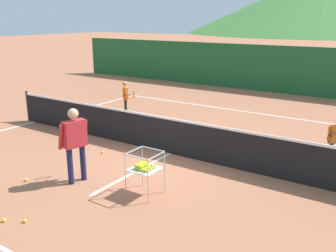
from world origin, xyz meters
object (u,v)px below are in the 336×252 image
Objects in this scene: student_0 at (126,95)px; tennis_ball_7 at (82,140)px; ball_cart at (144,167)px; tennis_ball_3 at (26,180)px; tennis_net at (170,135)px; tennis_ball_9 at (25,221)px; tennis_ball_6 at (103,152)px; tennis_ball_0 at (4,220)px; instructor at (75,138)px.

student_0 is 18.74× the size of tennis_ball_7.
ball_cart is 13.22× the size of tennis_ball_3.
tennis_net is 4.33m from tennis_ball_9.
ball_cart is 2.38m from tennis_ball_9.
tennis_ball_0 is at bearing -74.67° from tennis_ball_6.
ball_cart is at bearing 11.75° from instructor.
tennis_ball_6 is (-2.36, 1.27, -0.56)m from ball_cart.
tennis_ball_7 is (-1.04, 2.68, 0.00)m from tennis_ball_3.
tennis_net is 2.41m from ball_cart.
tennis_ball_0 is at bearing -148.87° from tennis_ball_9.
tennis_ball_0 is 1.00× the size of tennis_ball_9.
instructor is at bearing -61.03° from student_0.
instructor is at bearing -64.18° from tennis_ball_6.
instructor is 1.29× the size of student_0.
tennis_ball_9 is at bearing -64.06° from student_0.
instructor reaches higher than student_0.
tennis_ball_6 is 3.56m from tennis_ball_9.
tennis_ball_9 is (3.23, -6.64, -0.73)m from student_0.
tennis_ball_3 and tennis_ball_6 have the same top height.
instructor is 2.03m from tennis_ball_9.
tennis_ball_0 and tennis_ball_3 have the same top height.
tennis_ball_0 is at bearing -121.92° from ball_cart.
tennis_ball_3 is 2.24m from tennis_ball_6.
tennis_net is at bearing 11.04° from tennis_ball_7.
tennis_ball_3 is (1.78, -5.55, -0.73)m from student_0.
tennis_ball_0 is 1.71m from tennis_ball_3.
tennis_ball_7 is at bearing 154.32° from ball_cart.
tennis_ball_3 is at bearing -72.23° from student_0.
instructor is 24.20× the size of tennis_ball_9.
tennis_ball_7 is (0.74, -2.87, -0.73)m from student_0.
tennis_ball_9 is (2.49, -3.77, 0.00)m from tennis_ball_7.
tennis_ball_3 is 1.00× the size of tennis_ball_7.
tennis_ball_0 is (2.91, -6.83, -0.73)m from student_0.
ball_cart is (0.86, -2.24, 0.09)m from tennis_net.
tennis_ball_9 is at bearing -92.87° from tennis_net.
tennis_ball_6 and tennis_ball_7 have the same top height.
ball_cart is 13.22× the size of tennis_ball_7.
instructor is 1.48m from tennis_ball_3.
tennis_ball_0 is 1.00× the size of tennis_ball_6.
ball_cart is 2.70m from tennis_ball_0.
instructor is 24.20× the size of tennis_ball_7.
tennis_ball_6 is (-0.96, 3.52, 0.00)m from tennis_ball_0.
tennis_ball_0 is at bearing -61.25° from tennis_ball_7.
tennis_ball_3 and tennis_ball_7 have the same top height.
tennis_net is 173.37× the size of tennis_ball_3.
student_0 is 18.74× the size of tennis_ball_9.
student_0 is at bearing 107.77° from tennis_ball_3.
student_0 is at bearing 115.94° from tennis_ball_9.
instructor reaches higher than tennis_ball_9.
tennis_ball_6 is (0.17, 2.23, 0.00)m from tennis_ball_3.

